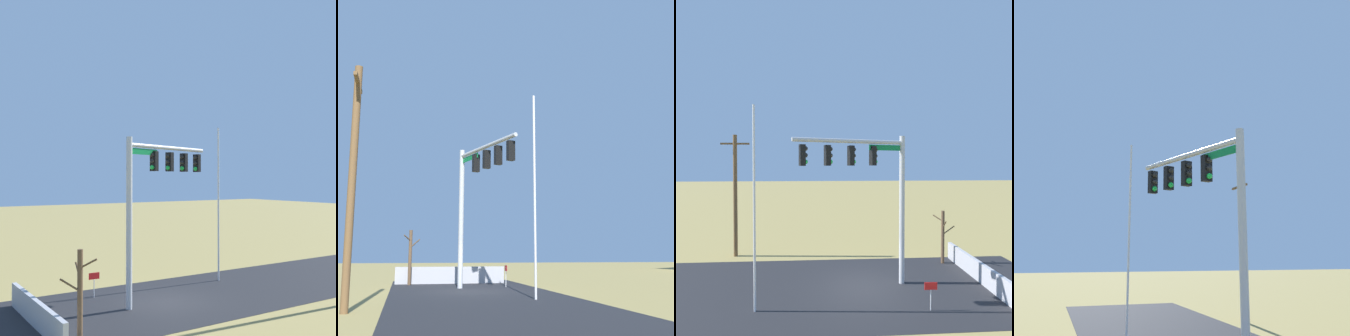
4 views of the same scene
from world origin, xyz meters
The scene contains 3 objects.
signal_mast centered at (0.47, -0.27, 5.52)m, with size 5.64×2.10×7.75m.
flagpole centered at (-4.89, -2.02, 4.40)m, with size 0.10×0.10×8.81m, color silver.
utility_pole centered at (-8.01, 5.14, 4.28)m, with size 1.90×0.26×8.24m.
Camera 4 is at (14.10, -5.60, 3.63)m, focal length 44.17 mm.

